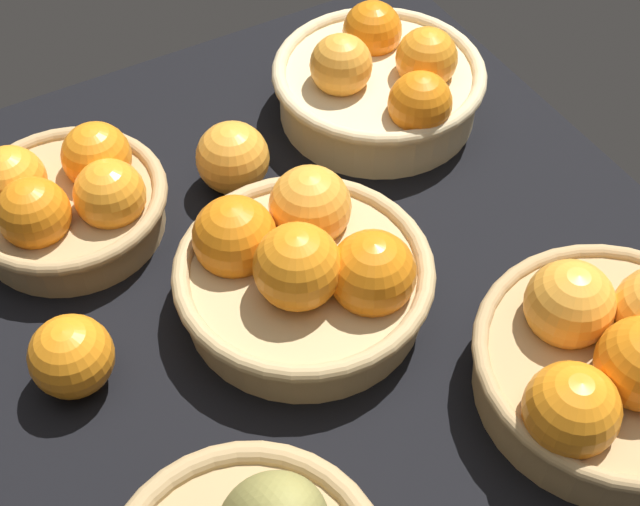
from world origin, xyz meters
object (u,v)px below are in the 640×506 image
at_px(loose_orange_front_gap, 71,356).
at_px(basket_near_left, 620,364).
at_px(loose_orange_back_gap, 233,158).
at_px(basket_far_right, 67,199).
at_px(basket_center, 304,269).
at_px(basket_near_right, 381,82).

bearing_deg(loose_orange_front_gap, basket_near_left, -121.26).
bearing_deg(basket_near_left, loose_orange_back_gap, 23.31).
bearing_deg(loose_orange_back_gap, basket_far_right, 81.48).
relative_size(loose_orange_front_gap, loose_orange_back_gap, 0.96).
relative_size(basket_far_right, loose_orange_front_gap, 2.72).
height_order(basket_center, loose_orange_back_gap, basket_center).
bearing_deg(loose_orange_back_gap, loose_orange_front_gap, 123.98).
distance_m(basket_far_right, loose_orange_front_gap, 0.19).
relative_size(basket_near_right, loose_orange_front_gap, 3.22).
relative_size(basket_near_left, basket_center, 1.02).
bearing_deg(loose_orange_back_gap, basket_center, 176.66).
height_order(basket_near_left, basket_center, basket_center).
height_order(basket_far_right, loose_orange_back_gap, basket_far_right).
distance_m(basket_near_right, basket_center, 0.28).
bearing_deg(basket_near_right, basket_far_right, 89.64).
distance_m(basket_far_right, basket_near_right, 0.36).
relative_size(basket_near_right, basket_near_left, 0.96).
xyz_separation_m(basket_near_left, loose_orange_front_gap, (0.24, 0.40, -0.01)).
bearing_deg(basket_near_left, basket_far_right, 38.96).
bearing_deg(basket_far_right, basket_near_right, -90.36).
relative_size(basket_near_right, basket_center, 0.99).
bearing_deg(basket_near_right, loose_orange_front_gap, 112.68).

